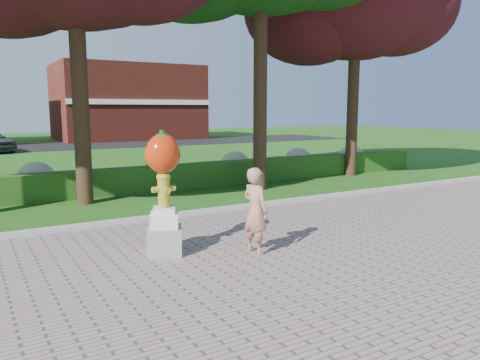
% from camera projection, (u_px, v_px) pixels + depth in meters
% --- Properties ---
extents(ground, '(100.00, 100.00, 0.00)m').
position_uv_depth(ground, '(262.00, 246.00, 9.02)').
color(ground, '#1B5916').
rests_on(ground, ground).
extents(walkway, '(40.00, 14.00, 0.04)m').
position_uv_depth(walkway, '(445.00, 328.00, 5.61)').
color(walkway, gray).
rests_on(walkway, ground).
extents(curb, '(40.00, 0.18, 0.15)m').
position_uv_depth(curb, '(196.00, 213.00, 11.56)').
color(curb, '#ADADA5').
rests_on(curb, ground).
extents(lawn_hedge, '(24.00, 0.70, 0.80)m').
position_uv_depth(lawn_hedge, '(142.00, 179.00, 14.92)').
color(lawn_hedge, '#194112').
rests_on(lawn_hedge, ground).
extents(hydrangea_row, '(20.10, 1.10, 0.99)m').
position_uv_depth(hydrangea_row, '(148.00, 170.00, 16.04)').
color(hydrangea_row, '#AAAF86').
rests_on(hydrangea_row, ground).
extents(street, '(50.00, 8.00, 0.02)m').
position_uv_depth(street, '(44.00, 147.00, 32.85)').
color(street, black).
rests_on(street, ground).
extents(building_right, '(12.00, 8.00, 6.40)m').
position_uv_depth(building_right, '(128.00, 103.00, 41.50)').
color(building_right, maroon).
rests_on(building_right, ground).
extents(hydrant_sculpture, '(0.79, 0.79, 2.22)m').
position_uv_depth(hydrant_sculpture, '(164.00, 189.00, 8.28)').
color(hydrant_sculpture, gray).
rests_on(hydrant_sculpture, walkway).
extents(woman, '(0.47, 0.63, 1.56)m').
position_uv_depth(woman, '(255.00, 211.00, 8.37)').
color(woman, tan).
rests_on(woman, walkway).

